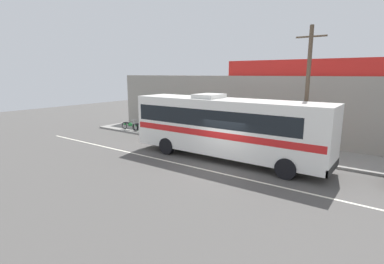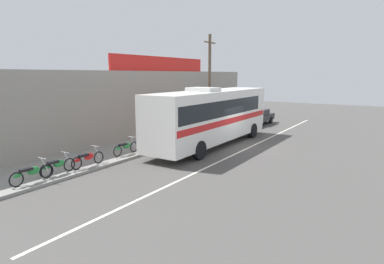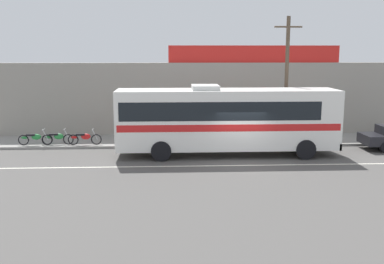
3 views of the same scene
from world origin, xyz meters
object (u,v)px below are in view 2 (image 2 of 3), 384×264
(motorcycle_orange, at_px, (126,147))
(motorcycle_purple, at_px, (57,165))
(intercity_bus, at_px, (212,114))
(motorcycle_black, at_px, (87,158))
(utility_pole, at_px, (210,82))
(motorcycle_green, at_px, (31,173))
(pedestrian_near_shop, at_px, (180,122))
(pedestrian_by_curb, at_px, (241,110))
(pedestrian_far_left, at_px, (206,116))
(parked_car, at_px, (257,116))

(motorcycle_orange, xyz_separation_m, motorcycle_purple, (-4.38, -0.06, 0.00))
(intercity_bus, height_order, motorcycle_black, intercity_bus)
(utility_pole, distance_m, motorcycle_black, 12.29)
(motorcycle_green, relative_size, pedestrian_near_shop, 1.23)
(utility_pole, xyz_separation_m, pedestrian_by_curb, (7.94, 0.86, -2.89))
(intercity_bus, distance_m, pedestrian_by_curb, 12.25)
(motorcycle_black, bearing_deg, intercity_bus, -16.85)
(motorcycle_black, distance_m, motorcycle_green, 2.86)
(motorcycle_black, bearing_deg, motorcycle_purple, 175.78)
(motorcycle_purple, bearing_deg, motorcycle_green, -175.88)
(motorcycle_orange, height_order, pedestrian_near_shop, pedestrian_near_shop)
(motorcycle_orange, xyz_separation_m, pedestrian_far_left, (10.16, 0.71, 0.58))
(pedestrian_near_shop, bearing_deg, motorcycle_black, -172.57)
(parked_car, distance_m, utility_pole, 7.30)
(motorcycle_black, distance_m, pedestrian_far_left, 13.01)
(motorcycle_black, bearing_deg, utility_pole, -0.26)
(parked_car, height_order, pedestrian_by_curb, pedestrian_by_curb)
(motorcycle_orange, bearing_deg, motorcycle_purple, -179.20)
(intercity_bus, bearing_deg, pedestrian_far_left, 33.52)
(intercity_bus, relative_size, pedestrian_near_shop, 7.34)
(pedestrian_far_left, bearing_deg, parked_car, -24.43)
(utility_pole, xyz_separation_m, motorcycle_orange, (-9.01, 0.23, -3.39))
(intercity_bus, xyz_separation_m, parked_car, (10.23, 0.92, -1.33))
(pedestrian_near_shop, bearing_deg, motorcycle_purple, -174.17)
(motorcycle_green, xyz_separation_m, pedestrian_far_left, (15.82, 0.87, 0.58))
(pedestrian_far_left, distance_m, pedestrian_by_curb, 6.79)
(motorcycle_green, height_order, pedestrian_near_shop, pedestrian_near_shop)
(motorcycle_black, bearing_deg, pedestrian_near_shop, 7.43)
(utility_pole, bearing_deg, pedestrian_near_shop, 146.35)
(pedestrian_by_curb, bearing_deg, motorcycle_purple, -178.14)
(intercity_bus, height_order, pedestrian_far_left, intercity_bus)
(motorcycle_orange, xyz_separation_m, motorcycle_green, (-5.66, -0.15, 0.00))
(pedestrian_by_curb, bearing_deg, motorcycle_green, -178.01)
(intercity_bus, relative_size, motorcycle_black, 5.98)
(motorcycle_orange, relative_size, motorcycle_green, 0.97)
(motorcycle_purple, relative_size, pedestrian_far_left, 1.06)
(motorcycle_purple, distance_m, motorcycle_green, 1.28)
(motorcycle_black, relative_size, motorcycle_green, 1.00)
(parked_car, relative_size, utility_pole, 0.62)
(motorcycle_black, height_order, motorcycle_purple, same)
(motorcycle_purple, bearing_deg, motorcycle_orange, 0.80)
(intercity_bus, relative_size, parked_car, 2.58)
(motorcycle_orange, bearing_deg, pedestrian_near_shop, 8.93)
(pedestrian_by_curb, distance_m, pedestrian_near_shop, 9.95)
(motorcycle_black, xyz_separation_m, pedestrian_far_left, (12.96, 0.89, 0.58))
(motorcycle_orange, height_order, motorcycle_green, same)
(utility_pole, bearing_deg, motorcycle_purple, 179.27)
(pedestrian_by_curb, bearing_deg, motorcycle_orange, -177.87)
(parked_car, relative_size, motorcycle_green, 2.31)
(motorcycle_orange, bearing_deg, pedestrian_far_left, 4.01)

